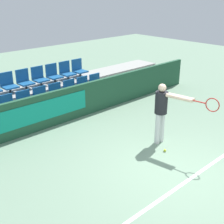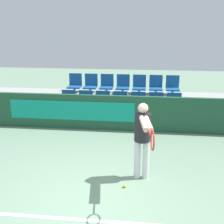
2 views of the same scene
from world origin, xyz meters
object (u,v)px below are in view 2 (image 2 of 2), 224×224
object	(u,v)px
tennis_player	(143,134)
tennis_ball	(125,186)
stadium_chair_0	(68,101)
stadium_chair_9	(107,85)
stadium_chair_4	(138,103)
stadium_chair_12	(156,86)
stadium_chair_2	(102,102)
stadium_chair_10	(123,85)
stadium_chair_5	(156,104)
stadium_chair_13	(173,86)
stadium_chair_8	(91,84)
stadium_chair_11	(139,85)
stadium_chair_3	(120,103)
stadium_chair_6	(174,105)
stadium_chair_1	(85,102)
stadium_chair_7	(75,84)

from	to	relation	value
tennis_player	tennis_ball	xyz separation A→B (m)	(-0.31, -0.34, -0.93)
stadium_chair_0	stadium_chair_9	size ratio (longest dim) A/B	1.00
stadium_chair_4	stadium_chair_12	xyz separation A→B (m)	(0.54, 0.99, 0.35)
stadium_chair_2	stadium_chair_10	xyz separation A→B (m)	(0.54, 0.99, 0.35)
stadium_chair_5	stadium_chair_12	xyz separation A→B (m)	(0.00, 0.99, 0.35)
stadium_chair_13	tennis_player	world-z (taller)	tennis_player
stadium_chair_8	stadium_chair_9	xyz separation A→B (m)	(0.54, 0.00, 0.00)
stadium_chair_9	stadium_chair_4	bearing A→B (deg)	-42.25
stadium_chair_5	stadium_chair_11	size ratio (longest dim) A/B	1.00
stadium_chair_13	stadium_chair_0	bearing A→B (deg)	-163.15
stadium_chair_9	tennis_ball	distance (m)	5.06
stadium_chair_0	stadium_chair_3	world-z (taller)	same
stadium_chair_9	tennis_ball	world-z (taller)	stadium_chair_9
stadium_chair_11	stadium_chair_12	distance (m)	0.54
stadium_chair_5	tennis_player	xyz separation A→B (m)	(-0.32, -3.54, 0.35)
stadium_chair_8	stadium_chair_13	distance (m)	2.72
tennis_ball	stadium_chair_5	bearing A→B (deg)	80.75
stadium_chair_9	tennis_player	size ratio (longest dim) A/B	0.38
stadium_chair_0	stadium_chair_2	distance (m)	1.09
stadium_chair_6	stadium_chair_10	world-z (taller)	stadium_chair_10
stadium_chair_1	stadium_chair_7	size ratio (longest dim) A/B	1.00
tennis_player	tennis_ball	bearing A→B (deg)	-140.02
stadium_chair_0	stadium_chair_12	distance (m)	2.91
stadium_chair_5	stadium_chair_9	bearing A→B (deg)	148.80
stadium_chair_10	stadium_chair_9	bearing A→B (deg)	180.00
stadium_chair_7	tennis_ball	bearing A→B (deg)	-66.84
stadium_chair_4	stadium_chair_13	size ratio (longest dim) A/B	1.00
stadium_chair_11	stadium_chair_6	bearing A→B (deg)	-42.25
stadium_chair_5	stadium_chair_3	bearing A→B (deg)	180.00
stadium_chair_5	stadium_chair_8	xyz separation A→B (m)	(-2.17, 0.99, 0.35)
stadium_chair_0	stadium_chair_10	bearing A→B (deg)	31.20
stadium_chair_9	stadium_chair_1	bearing A→B (deg)	-118.83
stadium_chair_4	stadium_chair_7	world-z (taller)	stadium_chair_7
stadium_chair_13	tennis_ball	bearing A→B (deg)	-103.57
stadium_chair_4	stadium_chair_11	size ratio (longest dim) A/B	1.00
stadium_chair_5	stadium_chair_10	xyz separation A→B (m)	(-1.09, 0.99, 0.35)
stadium_chair_6	stadium_chair_11	xyz separation A→B (m)	(-1.09, 0.99, 0.35)
stadium_chair_4	stadium_chair_12	size ratio (longest dim) A/B	1.00
stadium_chair_11	stadium_chair_13	world-z (taller)	same
stadium_chair_8	stadium_chair_9	distance (m)	0.54
stadium_chair_0	stadium_chair_1	bearing A→B (deg)	0.00
stadium_chair_5	stadium_chair_13	size ratio (longest dim) A/B	1.00
stadium_chair_7	stadium_chair_11	size ratio (longest dim) A/B	1.00
stadium_chair_8	tennis_ball	distance (m)	5.20
tennis_ball	stadium_chair_8	bearing A→B (deg)	107.55
tennis_ball	stadium_chair_4	bearing A→B (deg)	88.68
stadium_chair_5	stadium_chair_13	world-z (taller)	stadium_chair_13
stadium_chair_4	stadium_chair_11	distance (m)	1.05
stadium_chair_6	stadium_chair_8	world-z (taller)	stadium_chair_8
stadium_chair_9	stadium_chair_10	bearing A→B (deg)	0.00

